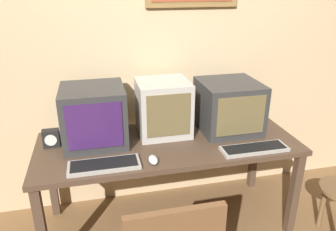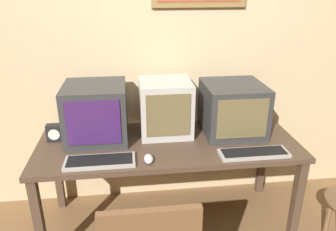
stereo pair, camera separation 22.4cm
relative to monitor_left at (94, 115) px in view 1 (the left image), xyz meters
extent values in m
cube|color=#D1B284|center=(0.49, 0.33, 0.39)|extent=(8.00, 0.05, 2.60)
cube|color=#4C3828|center=(0.49, -0.12, -0.22)|extent=(1.82, 0.72, 0.04)
cube|color=#4C3828|center=(1.36, -0.43, -0.57)|extent=(0.06, 0.06, 0.67)
cube|color=#4C3828|center=(-0.37, 0.19, -0.57)|extent=(0.06, 0.06, 0.67)
cube|color=#4C3828|center=(1.36, 0.19, -0.57)|extent=(0.06, 0.06, 0.67)
cube|color=#333333|center=(0.00, 0.00, 0.00)|extent=(0.42, 0.41, 0.40)
cube|color=#3D1E56|center=(0.00, -0.21, 0.01)|extent=(0.35, 0.01, 0.30)
cube|color=#B7B2A8|center=(0.49, 0.04, 0.00)|extent=(0.37, 0.35, 0.40)
cube|color=brown|center=(0.49, -0.14, 0.01)|extent=(0.30, 0.01, 0.30)
cube|color=#333333|center=(0.99, 0.00, -0.01)|extent=(0.43, 0.43, 0.37)
cube|color=brown|center=(0.99, -0.22, -0.01)|extent=(0.35, 0.01, 0.28)
cube|color=#A8A399|center=(0.04, -0.36, -0.19)|extent=(0.44, 0.17, 0.02)
cube|color=black|center=(0.04, -0.36, -0.18)|extent=(0.40, 0.14, 0.00)
cube|color=#A8A399|center=(1.03, -0.38, -0.19)|extent=(0.45, 0.14, 0.02)
cube|color=black|center=(1.03, -0.38, -0.18)|extent=(0.42, 0.12, 0.00)
ellipsoid|color=silver|center=(0.34, -0.37, -0.18)|extent=(0.06, 0.11, 0.03)
cube|color=black|center=(-0.30, 0.00, -0.14)|extent=(0.11, 0.06, 0.12)
cylinder|color=white|center=(-0.30, -0.04, -0.14)|extent=(0.08, 0.01, 0.08)
cylinder|color=brown|center=(1.62, -0.43, -0.72)|extent=(0.04, 0.04, 0.39)
camera|label=1|loc=(0.02, -2.13, 0.86)|focal=35.00mm
camera|label=2|loc=(0.24, -2.17, 0.86)|focal=35.00mm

